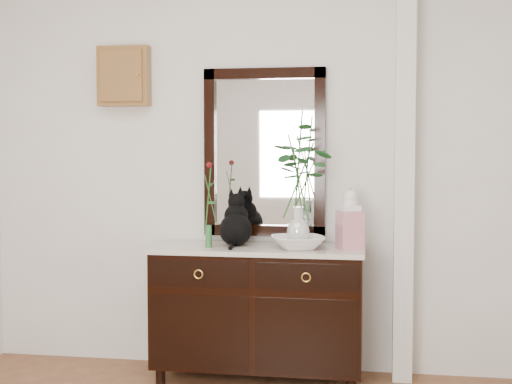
% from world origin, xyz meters
% --- Properties ---
extents(wall_back, '(3.60, 0.04, 2.70)m').
position_xyz_m(wall_back, '(0.00, 1.98, 1.35)').
color(wall_back, white).
rests_on(wall_back, ground).
extents(pilaster, '(0.12, 0.20, 2.70)m').
position_xyz_m(pilaster, '(1.00, 1.90, 1.35)').
color(pilaster, white).
rests_on(pilaster, ground).
extents(sideboard, '(1.33, 0.52, 0.82)m').
position_xyz_m(sideboard, '(0.10, 1.73, 0.47)').
color(sideboard, black).
rests_on(sideboard, ground).
extents(wall_mirror, '(0.80, 0.06, 1.10)m').
position_xyz_m(wall_mirror, '(0.10, 1.97, 1.44)').
color(wall_mirror, black).
rests_on(wall_mirror, wall_back).
extents(key_cabinet, '(0.35, 0.10, 0.40)m').
position_xyz_m(key_cabinet, '(-0.85, 1.94, 1.95)').
color(key_cabinet, brown).
rests_on(key_cabinet, wall_back).
extents(cat, '(0.27, 0.32, 0.34)m').
position_xyz_m(cat, '(-0.05, 1.76, 1.02)').
color(cat, black).
rests_on(cat, sideboard).
extents(lotus_bowl, '(0.42, 0.42, 0.08)m').
position_xyz_m(lotus_bowl, '(0.36, 1.66, 0.89)').
color(lotus_bowl, white).
rests_on(lotus_bowl, sideboard).
extents(vase_branches, '(0.50, 0.50, 0.84)m').
position_xyz_m(vase_branches, '(0.36, 1.66, 1.29)').
color(vase_branches, silver).
rests_on(vase_branches, lotus_bowl).
extents(bud_vase_rose, '(0.09, 0.09, 0.54)m').
position_xyz_m(bud_vase_rose, '(-0.20, 1.64, 1.12)').
color(bud_vase_rose, '#2E6F33').
rests_on(bud_vase_rose, sideboard).
extents(ginger_jar, '(0.18, 0.18, 0.38)m').
position_xyz_m(ginger_jar, '(0.67, 1.71, 1.04)').
color(ginger_jar, white).
rests_on(ginger_jar, sideboard).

